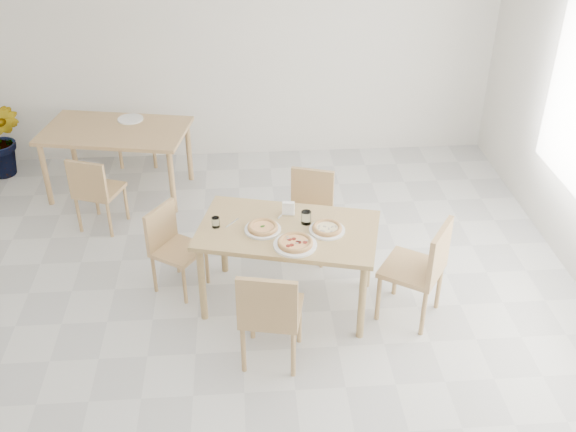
{
  "coord_description": "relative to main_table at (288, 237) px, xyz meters",
  "views": [
    {
      "loc": [
        0.06,
        -3.95,
        3.71
      ],
      "look_at": [
        0.4,
        0.6,
        0.87
      ],
      "focal_mm": 42.0,
      "sensor_mm": 36.0,
      "label": 1
    }
  ],
  "objects": [
    {
      "name": "pizza_pepperoni",
      "position": [
        0.04,
        -0.25,
        0.12
      ],
      "size": [
        0.29,
        0.29,
        0.03
      ],
      "rotation": [
        0.0,
        0.0,
        0.04
      ],
      "color": "#EEAE70",
      "rests_on": "plate_pepperoni"
    },
    {
      "name": "chair_west",
      "position": [
        -0.99,
        0.31,
        -0.21
      ],
      "size": [
        0.53,
        0.53,
        0.77
      ],
      "rotation": [
        0.0,
        0.0,
        0.98
      ],
      "color": "tan",
      "rests_on": "ground"
    },
    {
      "name": "tumbler_b",
      "position": [
        -0.58,
        0.07,
        0.13
      ],
      "size": [
        0.07,
        0.07,
        0.09
      ],
      "primitive_type": "cylinder",
      "color": "white",
      "rests_on": "main_table"
    },
    {
      "name": "potted_plant",
      "position": [
        -3.05,
        2.53,
        -0.21
      ],
      "size": [
        0.54,
        0.45,
        0.9
      ],
      "primitive_type": "imported",
      "rotation": [
        0.0,
        0.0,
        -0.12
      ],
      "color": "#22712B",
      "rests_on": "ground"
    },
    {
      "name": "plate_empty",
      "position": [
        -1.54,
        2.28,
        0.1
      ],
      "size": [
        0.27,
        0.27,
        0.02
      ],
      "primitive_type": "cylinder",
      "color": "white",
      "rests_on": "second_table"
    },
    {
      "name": "plate_mushroom",
      "position": [
        0.31,
        -0.06,
        0.1
      ],
      "size": [
        0.29,
        0.29,
        0.02
      ],
      "primitive_type": "cylinder",
      "color": "white",
      "rests_on": "main_table"
    },
    {
      "name": "pizza_margherita",
      "position": [
        -0.2,
        -0.01,
        0.12
      ],
      "size": [
        0.26,
        0.26,
        0.03
      ],
      "rotation": [
        0.0,
        0.0,
        0.08
      ],
      "color": "#EEAE70",
      "rests_on": "plate_margherita"
    },
    {
      "name": "tumbler_a",
      "position": [
        0.15,
        0.07,
        0.14
      ],
      "size": [
        0.08,
        0.08,
        0.11
      ],
      "primitive_type": "cylinder",
      "color": "white",
      "rests_on": "main_table"
    },
    {
      "name": "plate_pepperoni",
      "position": [
        0.04,
        -0.25,
        0.1
      ],
      "size": [
        0.34,
        0.34,
        0.02
      ],
      "primitive_type": "cylinder",
      "color": "white",
      "rests_on": "main_table"
    },
    {
      "name": "plate_margherita",
      "position": [
        -0.2,
        -0.01,
        0.1
      ],
      "size": [
        0.29,
        0.29,
        0.02
      ],
      "primitive_type": "cylinder",
      "color": "white",
      "rests_on": "main_table"
    },
    {
      "name": "fork_a",
      "position": [
        -0.03,
        0.22,
        0.09
      ],
      "size": [
        0.1,
        0.16,
        0.01
      ],
      "primitive_type": "cube",
      "rotation": [
        0.0,
        0.0,
        -0.52
      ],
      "color": "silver",
      "rests_on": "main_table"
    },
    {
      "name": "chair_back_s",
      "position": [
        -1.8,
        1.28,
        -0.19
      ],
      "size": [
        0.51,
        0.51,
        0.81
      ],
      "rotation": [
        0.0,
        0.0,
        2.79
      ],
      "color": "tan",
      "rests_on": "ground"
    },
    {
      "name": "napkin_holder",
      "position": [
        0.02,
        0.21,
        0.15
      ],
      "size": [
        0.12,
        0.07,
        0.12
      ],
      "rotation": [
        0.0,
        0.0,
        -0.19
      ],
      "color": "silver",
      "rests_on": "main_table"
    },
    {
      "name": "pizza_mushroom",
      "position": [
        0.31,
        -0.06,
        0.12
      ],
      "size": [
        0.25,
        0.25,
        0.03
      ],
      "rotation": [
        0.0,
        0.0,
        0.05
      ],
      "color": "#EEAE70",
      "rests_on": "plate_mushroom"
    },
    {
      "name": "chair_east",
      "position": [
        1.06,
        -0.28,
        -0.13
      ],
      "size": [
        0.62,
        0.62,
        0.91
      ],
      "rotation": [
        0.0,
        0.0,
        -2.15
      ],
      "color": "tan",
      "rests_on": "ground"
    },
    {
      "name": "chair_north",
      "position": [
        0.26,
        0.77,
        -0.19
      ],
      "size": [
        0.51,
        0.51,
        0.82
      ],
      "rotation": [
        0.0,
        0.0,
        -0.32
      ],
      "color": "tan",
      "rests_on": "ground"
    },
    {
      "name": "second_table",
      "position": [
        -1.68,
        2.05,
        0.0
      ],
      "size": [
        1.64,
        1.13,
        0.75
      ],
      "rotation": [
        0.0,
        0.0,
        -0.19
      ],
      "color": "tan",
      "rests_on": "ground"
    },
    {
      "name": "chair_south",
      "position": [
        -0.19,
        -0.74,
        -0.15
      ],
      "size": [
        0.52,
        0.52,
        0.89
      ],
      "rotation": [
        0.0,
        0.0,
        2.93
      ],
      "color": "tan",
      "rests_on": "ground"
    },
    {
      "name": "main_table",
      "position": [
        0.0,
        0.0,
        0.0
      ],
      "size": [
        1.6,
        1.15,
        0.75
      ],
      "rotation": [
        0.0,
        0.0,
        -0.25
      ],
      "color": "tan",
      "rests_on": "ground"
    },
    {
      "name": "chair_back_n",
      "position": [
        -1.56,
        2.88,
        -0.12
      ],
      "size": [
        0.48,
        0.48,
        0.93
      ],
      "rotation": [
        0.0,
        0.0,
        -0.04
      ],
      "color": "tan",
      "rests_on": "ground"
    },
    {
      "name": "fork_b",
      "position": [
        -0.45,
        0.11,
        0.09
      ],
      "size": [
        0.11,
        0.14,
        0.01
      ],
      "primitive_type": "cube",
      "rotation": [
        0.0,
        0.0,
        -0.66
      ],
      "color": "silver",
      "rests_on": "main_table"
    }
  ]
}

